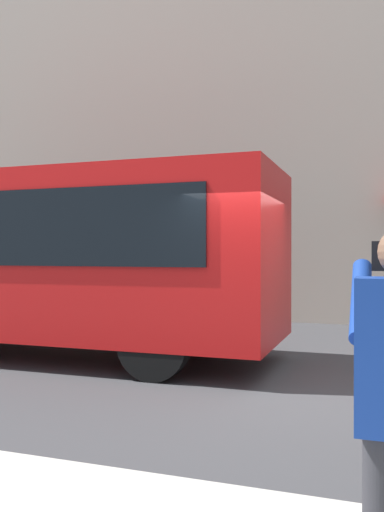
# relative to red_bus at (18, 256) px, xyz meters

# --- Properties ---
(ground_plane) EXTENTS (60.00, 60.00, 0.00)m
(ground_plane) POSITION_rel_red_bus_xyz_m (-4.75, 0.73, -1.68)
(ground_plane) COLOR #38383A
(building_facade_far) EXTENTS (28.00, 1.55, 12.00)m
(building_facade_far) POSITION_rel_red_bus_xyz_m (-4.77, -6.07, 4.30)
(building_facade_far) COLOR #A89E8E
(building_facade_far) RESTS_ON ground_plane
(red_bus) EXTENTS (9.05, 2.54, 3.08)m
(red_bus) POSITION_rel_red_bus_xyz_m (0.00, 0.00, 0.00)
(red_bus) COLOR red
(red_bus) RESTS_ON ground_plane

